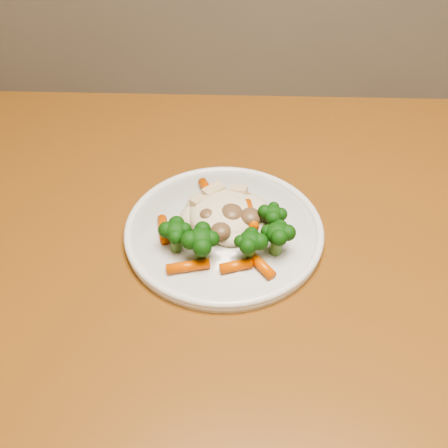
# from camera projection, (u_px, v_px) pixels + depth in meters

# --- Properties ---
(dining_table) EXTENTS (1.15, 0.79, 0.75)m
(dining_table) POSITION_uv_depth(u_px,v_px,m) (267.00, 317.00, 0.73)
(dining_table) COLOR brown
(dining_table) RESTS_ON ground
(plate) EXTENTS (0.24, 0.24, 0.01)m
(plate) POSITION_uv_depth(u_px,v_px,m) (224.00, 232.00, 0.68)
(plate) COLOR silver
(plate) RESTS_ON dining_table
(meal) EXTENTS (0.17, 0.17, 0.04)m
(meal) POSITION_uv_depth(u_px,v_px,m) (228.00, 223.00, 0.66)
(meal) COLOR beige
(meal) RESTS_ON plate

